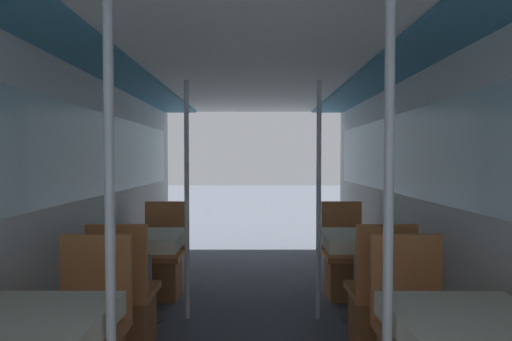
{
  "coord_description": "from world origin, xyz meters",
  "views": [
    {
      "loc": [
        0.03,
        -1.02,
        1.41
      ],
      "look_at": [
        0.04,
        2.22,
        1.31
      ],
      "focal_mm": 28.0,
      "sensor_mm": 36.0,
      "label": 1
    }
  ],
  "objects_px": {
    "dining_table_left_0": "(24,341)",
    "chair_left_near_1": "(124,311)",
    "chair_right_near_1": "(378,310)",
    "chair_right_far_1": "(344,268)",
    "dining_table_right_0": "(472,340)",
    "support_pole_right_1": "(318,200)",
    "dining_table_left_1": "(145,245)",
    "support_pole_left_0": "(109,247)",
    "support_pole_right_0": "(387,247)",
    "chair_left_far_1": "(161,268)",
    "support_pole_left_1": "(186,200)",
    "dining_table_right_1": "(358,245)"
  },
  "relations": [
    {
      "from": "dining_table_left_0",
      "to": "chair_left_near_1",
      "type": "bearing_deg",
      "value": 90.0
    },
    {
      "from": "chair_right_far_1",
      "to": "support_pole_right_1",
      "type": "relative_size",
      "value": 0.46
    },
    {
      "from": "chair_left_near_1",
      "to": "support_pole_right_1",
      "type": "height_order",
      "value": "support_pole_right_1"
    },
    {
      "from": "chair_right_near_1",
      "to": "support_pole_right_1",
      "type": "xyz_separation_m",
      "value": [
        -0.36,
        0.57,
        0.76
      ]
    },
    {
      "from": "dining_table_right_0",
      "to": "dining_table_left_1",
      "type": "bearing_deg",
      "value": 135.58
    },
    {
      "from": "chair_left_near_1",
      "to": "chair_left_far_1",
      "type": "relative_size",
      "value": 1.0
    },
    {
      "from": "dining_table_left_1",
      "to": "support_pole_right_1",
      "type": "bearing_deg",
      "value": 0.0
    },
    {
      "from": "dining_table_left_0",
      "to": "support_pole_right_0",
      "type": "xyz_separation_m",
      "value": [
        1.51,
        0.0,
        0.4
      ]
    },
    {
      "from": "chair_right_near_1",
      "to": "support_pole_left_0",
      "type": "bearing_deg",
      "value": -140.17
    },
    {
      "from": "support_pole_left_1",
      "to": "dining_table_right_1",
      "type": "relative_size",
      "value": 2.77
    },
    {
      "from": "chair_left_far_1",
      "to": "support_pole_left_1",
      "type": "bearing_deg",
      "value": 122.07
    },
    {
      "from": "dining_table_right_1",
      "to": "chair_right_far_1",
      "type": "relative_size",
      "value": 0.79
    },
    {
      "from": "chair_left_near_1",
      "to": "support_pole_left_1",
      "type": "xyz_separation_m",
      "value": [
        0.36,
        0.57,
        0.76
      ]
    },
    {
      "from": "chair_right_far_1",
      "to": "support_pole_right_1",
      "type": "bearing_deg",
      "value": 57.93
    },
    {
      "from": "dining_table_right_0",
      "to": "chair_right_near_1",
      "type": "relative_size",
      "value": 0.79
    },
    {
      "from": "support_pole_left_0",
      "to": "chair_left_far_1",
      "type": "height_order",
      "value": "support_pole_left_0"
    },
    {
      "from": "support_pole_left_1",
      "to": "support_pole_right_0",
      "type": "bearing_deg",
      "value": -57.81
    },
    {
      "from": "dining_table_right_0",
      "to": "support_pole_right_0",
      "type": "bearing_deg",
      "value": 180.0
    },
    {
      "from": "chair_left_far_1",
      "to": "support_pole_right_0",
      "type": "distance_m",
      "value": 2.94
    },
    {
      "from": "dining_table_left_1",
      "to": "dining_table_right_0",
      "type": "bearing_deg",
      "value": -44.42
    },
    {
      "from": "dining_table_left_0",
      "to": "dining_table_right_0",
      "type": "xyz_separation_m",
      "value": [
        1.87,
        0.0,
        0.0
      ]
    },
    {
      "from": "dining_table_left_0",
      "to": "chair_left_near_1",
      "type": "xyz_separation_m",
      "value": [
        -0.0,
        1.26,
        -0.36
      ]
    },
    {
      "from": "support_pole_left_0",
      "to": "support_pole_right_1",
      "type": "height_order",
      "value": "same"
    },
    {
      "from": "support_pole_right_0",
      "to": "dining_table_right_0",
      "type": "bearing_deg",
      "value": -0.0
    },
    {
      "from": "dining_table_left_1",
      "to": "support_pole_left_1",
      "type": "relative_size",
      "value": 0.36
    },
    {
      "from": "dining_table_left_0",
      "to": "support_pole_right_1",
      "type": "distance_m",
      "value": 2.41
    },
    {
      "from": "dining_table_left_0",
      "to": "support_pole_left_0",
      "type": "height_order",
      "value": "support_pole_left_0"
    },
    {
      "from": "support_pole_right_0",
      "to": "dining_table_right_1",
      "type": "relative_size",
      "value": 2.77
    },
    {
      "from": "support_pole_left_1",
      "to": "dining_table_right_1",
      "type": "distance_m",
      "value": 1.56
    },
    {
      "from": "support_pole_left_0",
      "to": "dining_table_right_0",
      "type": "height_order",
      "value": "support_pole_left_0"
    },
    {
      "from": "support_pole_left_0",
      "to": "support_pole_right_0",
      "type": "relative_size",
      "value": 1.0
    },
    {
      "from": "dining_table_left_0",
      "to": "dining_table_right_1",
      "type": "relative_size",
      "value": 1.0
    },
    {
      "from": "chair_left_near_1",
      "to": "dining_table_right_0",
      "type": "height_order",
      "value": "chair_left_near_1"
    },
    {
      "from": "dining_table_left_0",
      "to": "chair_right_near_1",
      "type": "bearing_deg",
      "value": 33.99
    },
    {
      "from": "support_pole_right_0",
      "to": "support_pole_right_1",
      "type": "distance_m",
      "value": 1.84
    },
    {
      "from": "chair_right_far_1",
      "to": "chair_right_near_1",
      "type": "bearing_deg",
      "value": 90.0
    },
    {
      "from": "dining_table_left_1",
      "to": "dining_table_right_0",
      "type": "distance_m",
      "value": 2.62
    },
    {
      "from": "chair_right_far_1",
      "to": "dining_table_right_0",
      "type": "bearing_deg",
      "value": 90.0
    },
    {
      "from": "dining_table_left_0",
      "to": "chair_right_far_1",
      "type": "relative_size",
      "value": 0.79
    },
    {
      "from": "chair_left_near_1",
      "to": "support_pole_right_1",
      "type": "bearing_deg",
      "value": 20.72
    },
    {
      "from": "chair_right_near_1",
      "to": "chair_right_far_1",
      "type": "bearing_deg",
      "value": 90.0
    },
    {
      "from": "support_pole_left_1",
      "to": "dining_table_right_1",
      "type": "bearing_deg",
      "value": -0.0
    },
    {
      "from": "support_pole_left_1",
      "to": "chair_left_far_1",
      "type": "bearing_deg",
      "value": 122.07
    },
    {
      "from": "support_pole_left_1",
      "to": "support_pole_right_0",
      "type": "relative_size",
      "value": 1.0
    },
    {
      "from": "support_pole_right_1",
      "to": "support_pole_left_0",
      "type": "bearing_deg",
      "value": -122.19
    },
    {
      "from": "support_pole_left_1",
      "to": "chair_right_near_1",
      "type": "height_order",
      "value": "support_pole_left_1"
    },
    {
      "from": "chair_left_near_1",
      "to": "chair_right_near_1",
      "type": "relative_size",
      "value": 1.0
    },
    {
      "from": "dining_table_left_1",
      "to": "dining_table_right_1",
      "type": "xyz_separation_m",
      "value": [
        1.87,
        0.0,
        0.0
      ]
    },
    {
      "from": "dining_table_left_1",
      "to": "support_pole_left_1",
      "type": "bearing_deg",
      "value": 0.0
    },
    {
      "from": "dining_table_right_0",
      "to": "support_pole_right_1",
      "type": "bearing_deg",
      "value": 101.06
    }
  ]
}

